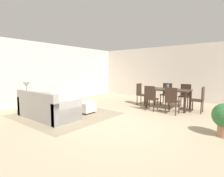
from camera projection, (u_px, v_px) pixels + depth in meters
ground_plane at (119, 124)px, 4.81m from camera, size 10.80×10.80×0.00m
wall_back at (178, 73)px, 8.59m from camera, size 9.00×0.12×2.70m
wall_left at (45, 73)px, 7.82m from camera, size 0.12×11.00×2.70m
area_rug at (66, 114)px, 5.85m from camera, size 3.00×2.80×0.01m
couch at (47, 109)px, 5.41m from camera, size 2.07×0.96×0.86m
ottoman_table at (80, 106)px, 6.19m from camera, size 1.12×0.50×0.38m
side_table at (27, 100)px, 6.25m from camera, size 0.40×0.40×0.54m
table_lamp at (26, 85)px, 6.20m from camera, size 0.26×0.26×0.53m
dining_table at (168, 92)px, 6.71m from camera, size 1.58×0.88×0.76m
dining_chair_near_left at (151, 97)px, 6.35m from camera, size 0.40×0.40×0.92m
dining_chair_near_right at (172, 99)px, 5.82m from camera, size 0.40×0.40×0.92m
dining_chair_far_left at (167, 92)px, 7.57m from camera, size 0.41×0.41×0.92m
dining_chair_far_right at (185, 94)px, 7.08m from camera, size 0.42×0.42×0.92m
dining_chair_head_east at (200, 98)px, 6.06m from camera, size 0.41×0.41×0.92m
dining_chair_head_west at (141, 93)px, 7.46m from camera, size 0.40×0.40×0.92m
vase_centerpiece at (168, 87)px, 6.76m from camera, size 0.09×0.09×0.18m
book_on_ottoman at (78, 101)px, 6.18m from camera, size 0.30×0.25×0.03m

